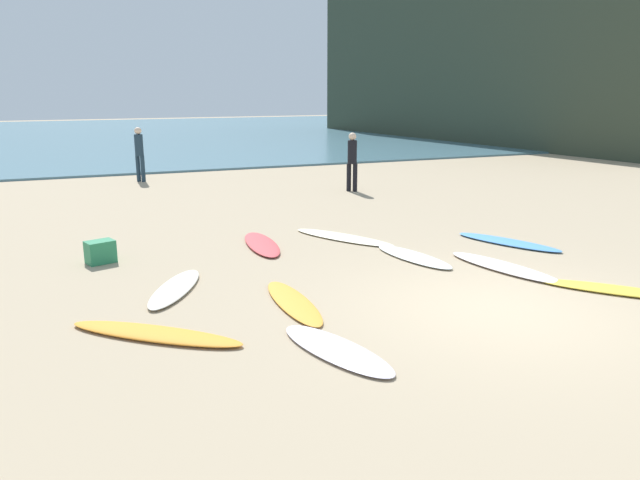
{
  "coord_description": "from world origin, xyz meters",
  "views": [
    {
      "loc": [
        -5.57,
        -6.6,
        3.1
      ],
      "look_at": [
        -1.32,
        3.68,
        0.3
      ],
      "focal_mm": 34.05,
      "sensor_mm": 36.0,
      "label": 1
    }
  ],
  "objects_px": {
    "surfboard_5": "(336,349)",
    "beachgoer_near": "(352,159)",
    "surfboard_7": "(617,290)",
    "surfboard_9": "(155,334)",
    "surfboard_6": "(175,288)",
    "beach_cooler": "(100,252)",
    "surfboard_4": "(344,237)",
    "surfboard_8": "(413,257)",
    "surfboard_2": "(262,244)",
    "beachgoer_mid": "(139,151)",
    "surfboard_0": "(503,267)",
    "surfboard_3": "(508,242)",
    "surfboard_1": "(293,302)"
  },
  "relations": [
    {
      "from": "surfboard_1",
      "to": "surfboard_2",
      "type": "xyz_separation_m",
      "value": [
        0.57,
        3.42,
        0.01
      ]
    },
    {
      "from": "surfboard_9",
      "to": "beachgoer_near",
      "type": "bearing_deg",
      "value": 1.81
    },
    {
      "from": "surfboard_2",
      "to": "beachgoer_mid",
      "type": "xyz_separation_m",
      "value": [
        -1.22,
        9.89,
        0.98
      ]
    },
    {
      "from": "beachgoer_mid",
      "to": "surfboard_9",
      "type": "bearing_deg",
      "value": -49.45
    },
    {
      "from": "surfboard_5",
      "to": "surfboard_9",
      "type": "xyz_separation_m",
      "value": [
        -1.96,
        1.32,
        0.01
      ]
    },
    {
      "from": "surfboard_0",
      "to": "surfboard_5",
      "type": "height_order",
      "value": "surfboard_0"
    },
    {
      "from": "surfboard_6",
      "to": "surfboard_8",
      "type": "bearing_deg",
      "value": 30.14
    },
    {
      "from": "surfboard_2",
      "to": "beachgoer_near",
      "type": "xyz_separation_m",
      "value": [
        4.54,
        5.34,
        0.96
      ]
    },
    {
      "from": "surfboard_3",
      "to": "surfboard_5",
      "type": "height_order",
      "value": "surfboard_3"
    },
    {
      "from": "surfboard_0",
      "to": "surfboard_7",
      "type": "relative_size",
      "value": 0.99
    },
    {
      "from": "surfboard_8",
      "to": "surfboard_9",
      "type": "distance_m",
      "value": 5.33
    },
    {
      "from": "beachgoer_near",
      "to": "beachgoer_mid",
      "type": "bearing_deg",
      "value": 5.11
    },
    {
      "from": "surfboard_5",
      "to": "beachgoer_near",
      "type": "distance_m",
      "value": 11.79
    },
    {
      "from": "surfboard_0",
      "to": "surfboard_3",
      "type": "xyz_separation_m",
      "value": [
        1.26,
        1.41,
        -0.0
      ]
    },
    {
      "from": "surfboard_6",
      "to": "beach_cooler",
      "type": "height_order",
      "value": "beach_cooler"
    },
    {
      "from": "beach_cooler",
      "to": "surfboard_4",
      "type": "bearing_deg",
      "value": -0.53
    },
    {
      "from": "surfboard_2",
      "to": "surfboard_7",
      "type": "relative_size",
      "value": 0.89
    },
    {
      "from": "surfboard_4",
      "to": "beachgoer_near",
      "type": "xyz_separation_m",
      "value": [
        2.76,
        5.41,
        0.97
      ]
    },
    {
      "from": "surfboard_6",
      "to": "surfboard_9",
      "type": "height_order",
      "value": "surfboard_6"
    },
    {
      "from": "surfboard_6",
      "to": "beach_cooler",
      "type": "xyz_separation_m",
      "value": [
        -0.98,
        2.11,
        0.16
      ]
    },
    {
      "from": "surfboard_6",
      "to": "beachgoer_mid",
      "type": "xyz_separation_m",
      "value": [
        0.87,
        12.03,
        0.98
      ]
    },
    {
      "from": "surfboard_1",
      "to": "beachgoer_mid",
      "type": "relative_size",
      "value": 1.14
    },
    {
      "from": "beach_cooler",
      "to": "surfboard_1",
      "type": "bearing_deg",
      "value": -53.74
    },
    {
      "from": "surfboard_5",
      "to": "beachgoer_near",
      "type": "bearing_deg",
      "value": -132.6
    },
    {
      "from": "beachgoer_mid",
      "to": "surfboard_8",
      "type": "bearing_deg",
      "value": -26.84
    },
    {
      "from": "surfboard_4",
      "to": "beach_cooler",
      "type": "distance_m",
      "value": 4.85
    },
    {
      "from": "surfboard_6",
      "to": "beachgoer_near",
      "type": "xyz_separation_m",
      "value": [
        6.63,
        7.48,
        0.96
      ]
    },
    {
      "from": "surfboard_1",
      "to": "surfboard_0",
      "type": "bearing_deg",
      "value": -174.63
    },
    {
      "from": "surfboard_8",
      "to": "surfboard_4",
      "type": "bearing_deg",
      "value": 96.39
    },
    {
      "from": "surfboard_3",
      "to": "beachgoer_mid",
      "type": "height_order",
      "value": "beachgoer_mid"
    },
    {
      "from": "surfboard_1",
      "to": "surfboard_4",
      "type": "height_order",
      "value": "same"
    },
    {
      "from": "surfboard_2",
      "to": "surfboard_3",
      "type": "height_order",
      "value": "surfboard_2"
    },
    {
      "from": "beachgoer_near",
      "to": "beach_cooler",
      "type": "distance_m",
      "value": 9.34
    },
    {
      "from": "surfboard_8",
      "to": "beachgoer_near",
      "type": "height_order",
      "value": "beachgoer_near"
    },
    {
      "from": "surfboard_7",
      "to": "surfboard_9",
      "type": "xyz_separation_m",
      "value": [
        -6.92,
        0.98,
        0.01
      ]
    },
    {
      "from": "surfboard_4",
      "to": "surfboard_2",
      "type": "bearing_deg",
      "value": -31.94
    },
    {
      "from": "surfboard_6",
      "to": "surfboard_9",
      "type": "relative_size",
      "value": 0.8
    },
    {
      "from": "beachgoer_mid",
      "to": "surfboard_7",
      "type": "bearing_deg",
      "value": -23.11
    },
    {
      "from": "surfboard_2",
      "to": "surfboard_4",
      "type": "distance_m",
      "value": 1.78
    },
    {
      "from": "surfboard_8",
      "to": "surfboard_5",
      "type": "bearing_deg",
      "value": -143.59
    },
    {
      "from": "surfboard_4",
      "to": "beachgoer_near",
      "type": "height_order",
      "value": "beachgoer_near"
    },
    {
      "from": "beachgoer_mid",
      "to": "surfboard_1",
      "type": "bearing_deg",
      "value": -40.84
    },
    {
      "from": "surfboard_1",
      "to": "surfboard_5",
      "type": "relative_size",
      "value": 1.09
    },
    {
      "from": "surfboard_8",
      "to": "surfboard_9",
      "type": "relative_size",
      "value": 0.79
    },
    {
      "from": "surfboard_5",
      "to": "surfboard_9",
      "type": "height_order",
      "value": "surfboard_9"
    },
    {
      "from": "surfboard_4",
      "to": "beach_cooler",
      "type": "relative_size",
      "value": 5.12
    },
    {
      "from": "surfboard_8",
      "to": "surfboard_7",
      "type": "bearing_deg",
      "value": -66.67
    },
    {
      "from": "surfboard_6",
      "to": "surfboard_9",
      "type": "xyz_separation_m",
      "value": [
        -0.54,
        -1.73,
        -0.0
      ]
    },
    {
      "from": "surfboard_0",
      "to": "surfboard_6",
      "type": "xyz_separation_m",
      "value": [
        -5.54,
        1.01,
        0.0
      ]
    },
    {
      "from": "surfboard_0",
      "to": "surfboard_6",
      "type": "relative_size",
      "value": 1.18
    }
  ]
}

